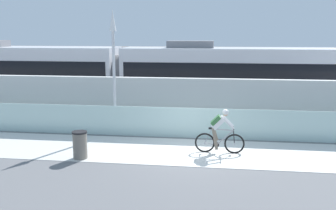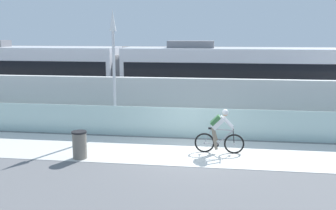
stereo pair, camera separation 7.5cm
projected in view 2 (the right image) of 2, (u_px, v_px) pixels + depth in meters
name	position (u px, v px, depth m)	size (l,w,h in m)	color
ground_plane	(191.00, 152.00, 13.86)	(200.00, 200.00, 0.00)	slate
bike_path_deck	(191.00, 152.00, 13.86)	(32.00, 3.20, 0.01)	silver
glass_parapet	(195.00, 123.00, 15.54)	(32.00, 0.05, 1.25)	silver
concrete_barrier_wall	(198.00, 103.00, 17.20)	(32.00, 0.36, 2.24)	silver
tram_rail_near	(200.00, 116.00, 19.82)	(32.00, 0.08, 0.01)	#595654
tram_rail_far	(202.00, 110.00, 21.22)	(32.00, 0.08, 0.01)	#595654
tram	(121.00, 76.00, 20.75)	(22.56, 2.54, 3.81)	silver
cyclist_on_bike	(219.00, 131.00, 13.57)	(1.77, 0.58, 1.61)	black
lamp_post_antenna	(114.00, 56.00, 15.79)	(0.28, 0.28, 5.20)	gray
trash_bin	(80.00, 145.00, 13.05)	(0.51, 0.51, 0.96)	slate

